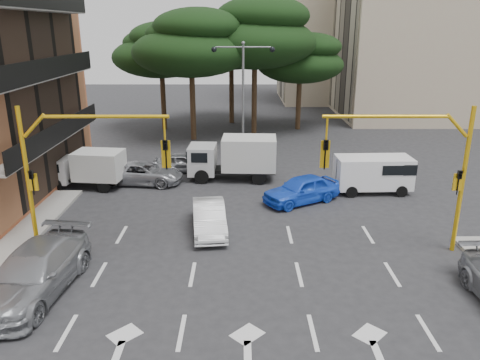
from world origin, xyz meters
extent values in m
plane|color=#28282B|center=(0.00, 0.00, 0.00)|extent=(120.00, 120.00, 0.00)
cube|color=gray|center=(0.00, 16.00, 0.07)|extent=(1.40, 6.00, 0.15)
cube|color=black|center=(-10.44, 8.00, 6.00)|extent=(0.12, 14.72, 11.20)
cube|color=#BFA88F|center=(20.00, 32.00, 9.00)|extent=(20.00, 12.00, 18.00)
cube|color=black|center=(9.94, 32.00, 8.50)|extent=(0.12, 11.04, 16.20)
cube|color=#BFA88F|center=(13.00, 44.00, 8.00)|extent=(16.00, 12.00, 16.00)
cube|color=black|center=(4.94, 44.00, 7.50)|extent=(0.12, 11.04, 14.20)
cylinder|color=#382616|center=(-4.00, 22.00, 2.48)|extent=(0.44, 0.44, 4.95)
ellipsoid|color=black|center=(-4.00, 22.00, 6.93)|extent=(9.15, 9.15, 3.87)
ellipsoid|color=black|center=(-3.40, 21.60, 8.80)|extent=(6.86, 6.86, 2.86)
ellipsoid|color=black|center=(-4.50, 22.30, 8.25)|extent=(6.07, 6.07, 2.64)
cylinder|color=#382616|center=(1.00, 24.00, 2.70)|extent=(0.44, 0.44, 5.40)
ellipsoid|color=black|center=(1.00, 24.00, 7.56)|extent=(9.98, 9.98, 4.22)
ellipsoid|color=black|center=(1.60, 23.60, 9.60)|extent=(7.49, 7.49, 3.12)
ellipsoid|color=black|center=(0.50, 24.30, 9.00)|extent=(6.62, 6.62, 2.88)
cylinder|color=#382616|center=(-7.00, 26.00, 2.25)|extent=(0.44, 0.44, 4.50)
ellipsoid|color=black|center=(-7.00, 26.00, 6.30)|extent=(8.32, 8.32, 3.52)
ellipsoid|color=black|center=(-6.40, 25.60, 8.00)|extent=(6.24, 6.24, 2.60)
ellipsoid|color=black|center=(-7.50, 26.30, 7.50)|extent=(5.52, 5.52, 2.40)
cylinder|color=#382616|center=(5.00, 26.00, 2.02)|extent=(0.44, 0.44, 4.05)
ellipsoid|color=black|center=(5.00, 26.00, 5.67)|extent=(7.49, 7.49, 3.17)
ellipsoid|color=black|center=(5.60, 25.60, 7.20)|extent=(5.62, 5.62, 2.34)
ellipsoid|color=black|center=(4.50, 26.30, 6.75)|extent=(4.97, 4.97, 2.16)
cylinder|color=#382616|center=(-1.00, 29.00, 2.48)|extent=(0.44, 0.44, 4.95)
ellipsoid|color=black|center=(-1.00, 29.00, 6.93)|extent=(9.15, 9.15, 3.87)
ellipsoid|color=black|center=(-0.40, 28.60, 8.80)|extent=(6.86, 6.86, 2.86)
ellipsoid|color=black|center=(-1.50, 29.30, 8.25)|extent=(6.07, 6.07, 2.64)
cylinder|color=gold|center=(8.60, 2.00, 3.00)|extent=(0.18, 0.18, 6.00)
cylinder|color=gold|center=(8.05, 2.00, 5.25)|extent=(0.95, 0.14, 0.95)
cylinder|color=gold|center=(5.30, 2.00, 5.60)|extent=(4.80, 0.14, 0.14)
cylinder|color=gold|center=(3.10, 2.00, 5.15)|extent=(0.08, 0.08, 0.90)
imported|color=black|center=(3.10, 2.00, 4.10)|extent=(0.20, 0.24, 1.20)
cube|color=gold|center=(3.10, 2.08, 4.10)|extent=(0.36, 0.06, 1.10)
imported|color=black|center=(8.38, 1.85, 3.00)|extent=(0.16, 0.20, 1.00)
cube|color=gold|center=(8.38, 1.95, 3.00)|extent=(0.35, 0.08, 0.70)
cylinder|color=gold|center=(-8.60, 2.00, 3.00)|extent=(0.18, 0.18, 6.00)
cylinder|color=gold|center=(-8.05, 2.00, 5.25)|extent=(0.95, 0.14, 0.95)
cylinder|color=gold|center=(-5.30, 2.00, 5.60)|extent=(4.80, 0.14, 0.14)
cylinder|color=gold|center=(-3.10, 2.00, 5.15)|extent=(0.08, 0.08, 0.90)
imported|color=black|center=(-3.10, 2.00, 4.10)|extent=(0.20, 0.24, 1.20)
cube|color=gold|center=(-3.10, 2.08, 4.10)|extent=(0.36, 0.06, 1.10)
imported|color=black|center=(-8.38, 1.85, 3.00)|extent=(0.16, 0.20, 1.00)
cube|color=gold|center=(-8.38, 1.95, 3.00)|extent=(0.35, 0.08, 0.70)
cylinder|color=slate|center=(0.00, 16.00, 3.90)|extent=(0.16, 0.16, 7.50)
cylinder|color=slate|center=(-0.90, 16.00, 7.55)|extent=(1.80, 0.10, 0.10)
sphere|color=black|center=(-1.90, 16.00, 7.40)|extent=(0.36, 0.36, 0.36)
cylinder|color=slate|center=(0.90, 16.00, 7.55)|extent=(1.80, 0.10, 0.10)
sphere|color=black|center=(1.90, 16.00, 7.40)|extent=(0.36, 0.36, 0.36)
sphere|color=slate|center=(0.00, 16.00, 7.80)|extent=(0.24, 0.24, 0.24)
imported|color=silver|center=(-1.60, 3.87, 0.67)|extent=(1.86, 4.18, 1.33)
imported|color=blue|center=(3.01, 7.55, 0.72)|extent=(4.50, 3.57, 1.43)
imported|color=gray|center=(-7.30, -1.28, 0.81)|extent=(2.87, 5.81, 1.62)
imported|color=#9C9EA4|center=(-5.88, 10.66, 0.64)|extent=(4.79, 2.59, 1.27)
imported|color=gray|center=(-3.92, 13.00, 0.61)|extent=(3.66, 1.61, 1.22)
camera|label=1|loc=(-0.22, -15.53, 8.86)|focal=35.00mm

